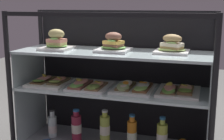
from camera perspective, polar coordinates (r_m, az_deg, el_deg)
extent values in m
cylinder|color=black|center=(2.11, -18.19, -2.47)|extent=(0.03, 0.03, 0.92)
cylinder|color=black|center=(1.73, 18.00, -5.59)|extent=(0.03, 0.03, 0.92)
cylinder|color=black|center=(2.46, -12.52, -0.18)|extent=(0.03, 0.03, 0.92)
cylinder|color=black|center=(2.14, 17.97, -2.29)|extent=(0.03, 0.03, 0.92)
cube|color=black|center=(1.76, -2.09, 10.04)|extent=(1.25, 0.03, 0.03)
cube|color=black|center=(2.22, 1.72, -0.68)|extent=(1.22, 0.01, 0.89)
cube|color=silver|center=(2.33, -14.42, -6.91)|extent=(0.01, 0.39, 0.38)
cube|color=silver|center=(2.01, 16.98, -10.22)|extent=(0.01, 0.39, 0.38)
cube|color=silver|center=(2.03, 0.00, -3.54)|extent=(1.23, 0.40, 0.02)
cube|color=silver|center=(2.25, -14.84, 0.76)|extent=(0.01, 0.39, 0.22)
cube|color=silver|center=(1.91, 17.56, -1.36)|extent=(0.01, 0.39, 0.22)
cube|color=silver|center=(1.98, 0.00, 3.18)|extent=(1.23, 0.40, 0.02)
cube|color=white|center=(2.09, -10.02, 3.92)|extent=(0.19, 0.19, 0.02)
ellipsoid|color=#77B64F|center=(2.08, -10.03, 4.39)|extent=(0.14, 0.12, 0.02)
cube|color=#D7C677|center=(2.08, -10.05, 4.73)|extent=(0.12, 0.09, 0.02)
cube|color=tan|center=(2.08, -10.07, 5.32)|extent=(0.12, 0.09, 0.02)
ellipsoid|color=#77B254|center=(2.05, -10.52, 5.63)|extent=(0.07, 0.04, 0.02)
ellipsoid|color=tan|center=(2.08, -10.11, 6.49)|extent=(0.12, 0.09, 0.06)
cube|color=white|center=(1.97, 0.26, 3.64)|extent=(0.21, 0.21, 0.02)
ellipsoid|color=#5F9A44|center=(1.97, 0.26, 4.16)|extent=(0.16, 0.13, 0.02)
cube|color=#9A624C|center=(1.97, 0.26, 4.50)|extent=(0.13, 0.11, 0.02)
cube|color=#ECBD4F|center=(1.97, 0.26, 5.07)|extent=(0.13, 0.12, 0.02)
ellipsoid|color=#8ACA5E|center=(1.93, -0.07, 5.35)|extent=(0.07, 0.05, 0.01)
ellipsoid|color=brown|center=(1.96, 0.27, 6.13)|extent=(0.13, 0.12, 0.05)
cube|color=white|center=(1.95, 10.82, 3.29)|extent=(0.20, 0.20, 0.02)
ellipsoid|color=#A3C764|center=(1.95, 10.84, 3.72)|extent=(0.17, 0.14, 0.01)
cube|color=tan|center=(1.94, 10.85, 4.01)|extent=(0.14, 0.12, 0.02)
cube|color=beige|center=(1.94, 10.87, 4.57)|extent=(0.15, 0.13, 0.02)
ellipsoid|color=#89B25D|center=(1.91, 10.77, 4.88)|extent=(0.08, 0.06, 0.02)
ellipsoid|color=#A28550|center=(1.94, 10.92, 5.65)|extent=(0.15, 0.13, 0.05)
cube|color=white|center=(2.17, -11.07, -2.29)|extent=(0.25, 0.29, 0.02)
cube|color=brown|center=(2.20, -12.32, -1.79)|extent=(0.09, 0.22, 0.01)
ellipsoid|color=#629938|center=(2.14, -13.21, -1.90)|extent=(0.10, 0.12, 0.04)
ellipsoid|color=#EC9C8C|center=(2.20, -12.34, -1.48)|extent=(0.07, 0.18, 0.01)
cylinder|color=yellow|center=(2.22, -12.11, -1.04)|extent=(0.06, 0.06, 0.03)
cube|color=brown|center=(2.15, -9.64, -1.98)|extent=(0.09, 0.20, 0.01)
ellipsoid|color=#94B049|center=(2.10, -10.39, -2.03)|extent=(0.10, 0.11, 0.03)
ellipsoid|color=#F0937A|center=(2.15, -9.65, -1.65)|extent=(0.07, 0.16, 0.01)
cylinder|color=#FCD94C|center=(2.14, -9.54, -1.45)|extent=(0.05, 0.05, 0.02)
cube|color=white|center=(2.05, -3.88, -2.97)|extent=(0.25, 0.29, 0.01)
cube|color=brown|center=(2.05, -5.68, -2.63)|extent=(0.09, 0.23, 0.01)
ellipsoid|color=#5C9540|center=(1.99, -6.46, -2.73)|extent=(0.09, 0.12, 0.02)
ellipsoid|color=#E89183|center=(2.04, -5.69, -2.18)|extent=(0.07, 0.18, 0.02)
cylinder|color=yellow|center=(2.05, -5.99, -1.81)|extent=(0.04, 0.04, 0.02)
cube|color=brown|center=(2.01, -2.82, -2.94)|extent=(0.09, 0.21, 0.01)
ellipsoid|color=olive|center=(1.95, -3.46, -3.04)|extent=(0.08, 0.11, 0.02)
ellipsoid|color=#ECA480|center=(2.00, -2.83, -2.57)|extent=(0.07, 0.17, 0.01)
cylinder|color=yellow|center=(2.02, -2.61, -2.16)|extent=(0.06, 0.06, 0.02)
cube|color=white|center=(1.99, 4.01, -3.43)|extent=(0.25, 0.29, 0.02)
cube|color=brown|center=(2.00, 2.50, -2.95)|extent=(0.09, 0.22, 0.01)
ellipsoid|color=#A3BC74|center=(1.93, 2.00, -3.07)|extent=(0.09, 0.12, 0.04)
ellipsoid|color=silver|center=(1.99, 2.50, -2.51)|extent=(0.07, 0.17, 0.02)
cylinder|color=orange|center=(1.96, 2.53, -2.36)|extent=(0.04, 0.04, 0.01)
cube|color=brown|center=(1.97, 5.65, -3.16)|extent=(0.09, 0.23, 0.01)
ellipsoid|color=#98D05B|center=(1.91, 5.23, -3.30)|extent=(0.10, 0.13, 0.02)
ellipsoid|color=silver|center=(1.97, 5.66, -2.74)|extent=(0.07, 0.18, 0.02)
cylinder|color=orange|center=(1.99, 5.69, -2.24)|extent=(0.05, 0.05, 0.02)
cube|color=white|center=(1.96, 11.99, -3.87)|extent=(0.25, 0.29, 0.02)
cube|color=brown|center=(1.95, 10.47, -3.53)|extent=(0.09, 0.20, 0.01)
ellipsoid|color=#68A23E|center=(1.89, 10.25, -3.66)|extent=(0.08, 0.10, 0.03)
ellipsoid|color=#F59883|center=(1.95, 10.48, -3.11)|extent=(0.07, 0.16, 0.02)
cylinder|color=yellow|center=(1.96, 10.37, -2.60)|extent=(0.06, 0.06, 0.03)
cube|color=brown|center=(1.95, 13.25, -3.54)|extent=(0.09, 0.20, 0.02)
ellipsoid|color=olive|center=(1.89, 13.13, -3.60)|extent=(0.09, 0.11, 0.02)
ellipsoid|color=#E69F82|center=(1.95, 13.27, -3.13)|extent=(0.07, 0.16, 0.01)
cylinder|color=#F4E14B|center=(1.97, 13.04, -2.70)|extent=(0.05, 0.05, 0.02)
cylinder|color=white|center=(2.31, -10.78, -10.07)|extent=(0.06, 0.06, 0.15)
cylinder|color=white|center=(2.31, -10.76, -10.43)|extent=(0.06, 0.06, 0.05)
cylinder|color=white|center=(2.27, -10.87, -7.86)|extent=(0.03, 0.03, 0.04)
cylinder|color=black|center=(2.26, -10.90, -7.17)|extent=(0.04, 0.04, 0.01)
cylinder|color=maroon|center=(2.20, -6.48, -10.53)|extent=(0.07, 0.07, 0.18)
cylinder|color=silver|center=(2.20, -6.48, -10.47)|extent=(0.07, 0.07, 0.06)
cylinder|color=maroon|center=(2.16, -6.55, -7.89)|extent=(0.04, 0.04, 0.03)
cylinder|color=#2C6BB7|center=(2.15, -6.56, -7.31)|extent=(0.04, 0.04, 0.01)
cylinder|color=#B7CD50|center=(2.14, -1.32, -10.93)|extent=(0.07, 0.07, 0.20)
cylinder|color=white|center=(2.14, -1.32, -10.82)|extent=(0.07, 0.07, 0.06)
cylinder|color=#C0CC45|center=(2.10, -1.33, -8.08)|extent=(0.04, 0.04, 0.03)
cylinder|color=silver|center=(2.09, -1.34, -7.51)|extent=(0.04, 0.04, 0.01)
cylinder|color=orange|center=(2.11, 3.64, -11.59)|extent=(0.06, 0.06, 0.18)
cylinder|color=#E5EFCF|center=(2.11, 3.63, -11.95)|extent=(0.06, 0.06, 0.06)
cylinder|color=orange|center=(2.07, 3.68, -8.90)|extent=(0.03, 0.03, 0.04)
cylinder|color=teal|center=(2.06, 3.69, -8.27)|extent=(0.04, 0.04, 0.01)
cylinder|color=#C0CB49|center=(2.04, 9.08, -12.28)|extent=(0.07, 0.07, 0.19)
cylinder|color=white|center=(2.04, 9.08, -12.11)|extent=(0.07, 0.07, 0.06)
cylinder|color=#B5CF4C|center=(2.00, 9.18, -9.30)|extent=(0.03, 0.03, 0.03)
cylinder|color=#2C6DAC|center=(1.99, 9.21, -8.64)|extent=(0.04, 0.04, 0.02)
torus|color=#2D5C9C|center=(2.26, -11.61, -12.43)|extent=(0.06, 0.06, 0.01)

